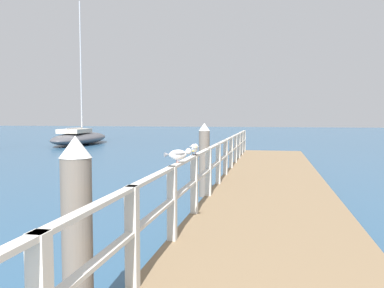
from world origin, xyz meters
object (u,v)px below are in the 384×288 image
object	(u,v)px
dock_piling_far	(204,160)
seagull_background	(194,148)
boat_0	(80,138)
dock_piling_near	(77,239)
seagull_foreground	(178,154)

from	to	relation	value
dock_piling_far	seagull_background	world-z (taller)	dock_piling_far
seagull_background	boat_0	size ratio (longest dim) A/B	0.04
boat_0	dock_piling_near	bearing A→B (deg)	-67.31
boat_0	seagull_foreground	bearing A→B (deg)	-64.05
seagull_background	dock_piling_far	bearing A→B (deg)	-101.46
dock_piling_near	seagull_foreground	distance (m)	2.45
dock_piling_far	boat_0	distance (m)	21.10
dock_piling_near	seagull_foreground	bearing A→B (deg)	80.67
boat_0	dock_piling_far	bearing A→B (deg)	-58.72
dock_piling_far	seagull_foreground	world-z (taller)	dock_piling_far
seagull_foreground	dock_piling_near	bearing A→B (deg)	-47.45
dock_piling_far	seagull_background	size ratio (longest dim) A/B	4.13
dock_piling_far	seagull_foreground	xyz separation A→B (m)	(0.39, -4.50, 0.57)
dock_piling_far	seagull_foreground	distance (m)	4.55
seagull_background	boat_0	world-z (taller)	boat_0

